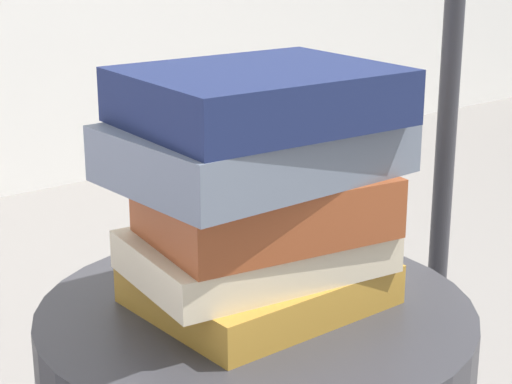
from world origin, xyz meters
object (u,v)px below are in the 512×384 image
Objects in this scene: book_navy at (256,96)px; book_ochre at (259,283)px; book_rust at (266,205)px; book_slate at (258,148)px; book_cream at (252,250)px.

book_ochre is at bearing 43.43° from book_navy.
book_rust is 0.06m from book_slate.
book_cream is at bearing 144.25° from book_slate.
book_cream is 1.09× the size of book_rust.
book_navy reaches higher than book_ochre.
book_navy is (-0.01, -0.01, 0.21)m from book_ochre.
book_ochre is at bearing 20.17° from book_cream.
book_cream is (-0.01, -0.00, 0.04)m from book_ochre.
book_cream is 1.01× the size of book_navy.
book_navy is (-0.01, -0.01, 0.06)m from book_slate.
book_rust is at bearing -53.61° from book_cream.
book_slate reaches higher than book_rust.
book_slate reaches higher than book_ochre.
book_rust is at bearing -16.08° from book_navy.
book_cream reaches higher than book_ochre.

